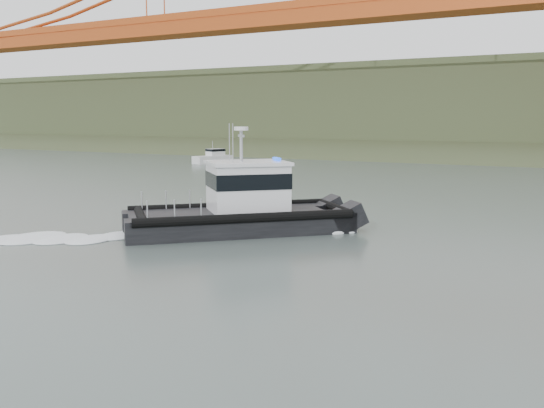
{
  "coord_description": "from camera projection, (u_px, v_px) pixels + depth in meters",
  "views": [
    {
      "loc": [
        13.57,
        -14.18,
        6.25
      ],
      "look_at": [
        0.3,
        9.78,
        2.4
      ],
      "focal_mm": 40.0,
      "sensor_mm": 36.0,
      "label": 1
    }
  ],
  "objects": [
    {
      "name": "ground",
      "position": [
        118.0,
        313.0,
        19.67
      ],
      "size": [
        400.0,
        400.0,
        0.0
      ],
      "primitive_type": "plane",
      "color": "#485551",
      "rests_on": "ground"
    },
    {
      "name": "headlands",
      "position": [
        537.0,
        115.0,
        127.4
      ],
      "size": [
        500.0,
        105.36,
        27.12
      ],
      "color": "#3F4C2B",
      "rests_on": "ground"
    },
    {
      "name": "patrol_boat",
      "position": [
        241.0,
        205.0,
        33.69
      ],
      "size": [
        12.02,
        11.98,
        6.04
      ],
      "rotation": [
        0.0,
        0.0,
        -0.79
      ],
      "color": "black",
      "rests_on": "ground"
    },
    {
      "name": "motorboat",
      "position": [
        214.0,
        158.0,
        86.39
      ],
      "size": [
        3.77,
        6.21,
        3.24
      ],
      "rotation": [
        0.0,
        0.0,
        -0.33
      ],
      "color": "silver",
      "rests_on": "ground"
    }
  ]
}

